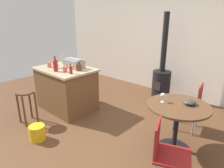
{
  "coord_description": "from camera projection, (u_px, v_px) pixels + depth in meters",
  "views": [
    {
      "loc": [
        2.15,
        -2.23,
        1.97
      ],
      "look_at": [
        -0.2,
        0.36,
        0.77
      ],
      "focal_mm": 31.91,
      "sensor_mm": 36.0,
      "label": 1
    }
  ],
  "objects": [
    {
      "name": "ground_plane",
      "position": [
        107.0,
        132.0,
        3.57
      ],
      "size": [
        8.8,
        8.8,
        0.0
      ],
      "primitive_type": "plane",
      "color": "brown"
    },
    {
      "name": "back_wall",
      "position": [
        178.0,
        42.0,
        4.93
      ],
      "size": [
        8.0,
        0.1,
        2.7
      ],
      "primitive_type": "cube",
      "color": "beige",
      "rests_on": "ground_plane"
    },
    {
      "name": "kitchen_island",
      "position": [
        66.0,
        89.0,
        4.36
      ],
      "size": [
        1.25,
        0.89,
        0.92
      ],
      "color": "brown",
      "rests_on": "ground_plane"
    },
    {
      "name": "wooden_stool",
      "position": [
        26.0,
        100.0,
        3.76
      ],
      "size": [
        0.31,
        0.31,
        0.64
      ],
      "color": "brown",
      "rests_on": "ground_plane"
    },
    {
      "name": "dining_table",
      "position": [
        177.0,
        116.0,
        2.93
      ],
      "size": [
        0.9,
        0.9,
        0.76
      ],
      "color": "black",
      "rests_on": "ground_plane"
    },
    {
      "name": "folding_chair_near",
      "position": [
        191.0,
        103.0,
        3.49
      ],
      "size": [
        0.47,
        0.47,
        0.88
      ],
      "color": "maroon",
      "rests_on": "ground_plane"
    },
    {
      "name": "folding_chair_far",
      "position": [
        167.0,
        151.0,
        2.28
      ],
      "size": [
        0.52,
        0.52,
        0.85
      ],
      "color": "maroon",
      "rests_on": "ground_plane"
    },
    {
      "name": "wood_stove",
      "position": [
        161.0,
        79.0,
        4.86
      ],
      "size": [
        0.44,
        0.45,
        2.07
      ],
      "color": "black",
      "rests_on": "ground_plane"
    },
    {
      "name": "toolbox",
      "position": [
        74.0,
        64.0,
        4.19
      ],
      "size": [
        0.44,
        0.27,
        0.2
      ],
      "color": "gray",
      "rests_on": "kitchen_island"
    },
    {
      "name": "bottle_0",
      "position": [
        71.0,
        70.0,
        3.78
      ],
      "size": [
        0.06,
        0.06,
        0.2
      ],
      "color": "maroon",
      "rests_on": "kitchen_island"
    },
    {
      "name": "bottle_1",
      "position": [
        63.0,
        59.0,
        4.62
      ],
      "size": [
        0.07,
        0.07,
        0.25
      ],
      "color": "#B7B2AD",
      "rests_on": "kitchen_island"
    },
    {
      "name": "bottle_2",
      "position": [
        80.0,
        67.0,
        3.98
      ],
      "size": [
        0.08,
        0.08,
        0.19
      ],
      "color": "#603314",
      "rests_on": "kitchen_island"
    },
    {
      "name": "bottle_3",
      "position": [
        56.0,
        65.0,
        4.19
      ],
      "size": [
        0.07,
        0.07,
        0.19
      ],
      "color": "black",
      "rests_on": "kitchen_island"
    },
    {
      "name": "bottle_4",
      "position": [
        55.0,
        65.0,
        3.93
      ],
      "size": [
        0.08,
        0.08,
        0.31
      ],
      "color": "maroon",
      "rests_on": "kitchen_island"
    },
    {
      "name": "cup_0",
      "position": [
        49.0,
        65.0,
        4.29
      ],
      "size": [
        0.12,
        0.09,
        0.11
      ],
      "color": "#DB6651",
      "rests_on": "kitchen_island"
    },
    {
      "name": "cup_1",
      "position": [
        54.0,
        63.0,
        4.46
      ],
      "size": [
        0.12,
        0.08,
        0.1
      ],
      "color": "tan",
      "rests_on": "kitchen_island"
    },
    {
      "name": "cup_2",
      "position": [
        65.0,
        69.0,
        3.93
      ],
      "size": [
        0.12,
        0.08,
        0.11
      ],
      "color": "#DB6651",
      "rests_on": "kitchen_island"
    },
    {
      "name": "wine_glass",
      "position": [
        163.0,
        95.0,
        2.93
      ],
      "size": [
        0.07,
        0.07,
        0.14
      ],
      "color": "silver",
      "rests_on": "dining_table"
    },
    {
      "name": "serving_bowl",
      "position": [
        190.0,
        102.0,
        2.88
      ],
      "size": [
        0.18,
        0.18,
        0.07
      ],
      "primitive_type": "ellipsoid",
      "color": "#383838",
      "rests_on": "dining_table"
    },
    {
      "name": "plastic_bucket",
      "position": [
        37.0,
        133.0,
        3.32
      ],
      "size": [
        0.26,
        0.26,
        0.26
      ],
      "primitive_type": "cylinder",
      "color": "yellow",
      "rests_on": "ground_plane"
    }
  ]
}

